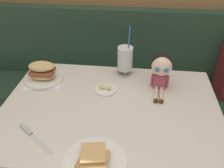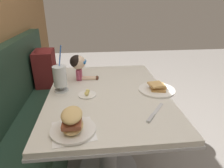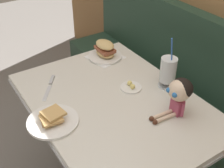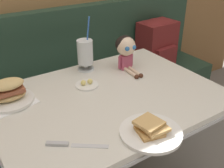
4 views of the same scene
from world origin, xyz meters
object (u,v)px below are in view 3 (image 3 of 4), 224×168
(seated_doll, at_px, (179,92))
(butter_knife, at_px, (51,83))
(milkshake_glass, at_px, (168,71))
(sandwich_plate, at_px, (105,51))
(butter_saucer, at_px, (131,87))
(toast_plate, at_px, (53,120))

(seated_doll, bearing_deg, butter_knife, -143.58)
(milkshake_glass, height_order, seated_doll, milkshake_glass)
(sandwich_plate, distance_m, butter_saucer, 0.38)
(butter_saucer, bearing_deg, sandwich_plate, 170.56)
(toast_plate, height_order, seated_doll, seated_doll)
(sandwich_plate, bearing_deg, seated_doll, 0.25)
(sandwich_plate, bearing_deg, butter_saucer, -9.44)
(seated_doll, bearing_deg, milkshake_glass, 150.50)
(milkshake_glass, distance_m, butter_knife, 0.67)
(sandwich_plate, bearing_deg, butter_knife, -77.96)
(milkshake_glass, xyz_separation_m, butter_saucer, (-0.09, -0.18, -0.09))
(toast_plate, xyz_separation_m, butter_knife, (-0.31, 0.12, -0.01))
(sandwich_plate, xyz_separation_m, seated_doll, (0.67, 0.00, 0.08))
(sandwich_plate, xyz_separation_m, butter_knife, (0.09, -0.42, -0.04))
(sandwich_plate, relative_size, butter_knife, 1.16)
(toast_plate, bearing_deg, milkshake_glass, 84.06)
(milkshake_glass, distance_m, seated_doll, 0.23)
(milkshake_glass, height_order, butter_saucer, milkshake_glass)
(toast_plate, xyz_separation_m, milkshake_glass, (0.07, 0.66, 0.08))
(butter_saucer, xyz_separation_m, butter_knife, (-0.28, -0.36, -0.00))
(butter_saucer, height_order, butter_knife, butter_saucer)
(butter_knife, bearing_deg, sandwich_plate, 102.04)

